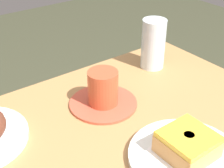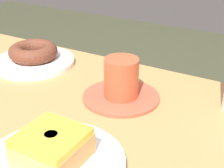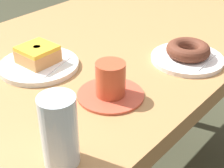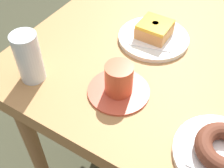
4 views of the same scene
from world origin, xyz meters
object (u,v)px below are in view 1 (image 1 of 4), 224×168
Objects in this scene: donut_glazed_square at (188,144)px; coffee_cup at (103,92)px; water_glass at (153,44)px; plate_glazed_square at (185,157)px.

coffee_cup is (0.02, -0.23, -0.00)m from donut_glazed_square.
water_glass is 0.23m from coffee_cup.
water_glass is at bearing -123.05° from donut_glazed_square.
plate_glazed_square is 1.55× the size of water_glass.
donut_glazed_square reaches higher than plate_glazed_square.
water_glass is 0.87× the size of coffee_cup.
donut_glazed_square is 0.57× the size of coffee_cup.
water_glass is (-0.20, -0.30, 0.06)m from plate_glazed_square.
donut_glazed_square is (-0.00, 0.00, 0.03)m from plate_glazed_square.
donut_glazed_square is at bearing 94.24° from coffee_cup.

